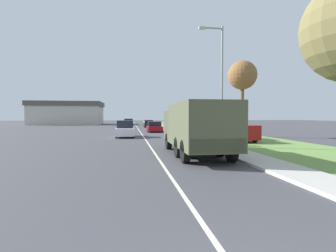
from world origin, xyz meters
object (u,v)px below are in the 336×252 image
military_truck (196,126)px  car_third_ahead (149,124)px  pickup_truck (235,130)px  lamp_post (219,76)px  car_nearest_ahead (125,130)px  car_second_ahead (154,127)px  car_farthest_ahead (127,121)px  car_fourth_ahead (129,122)px

military_truck → car_third_ahead: size_ratio=1.92×
pickup_truck → lamp_post: 6.69m
car_nearest_ahead → lamp_post: 12.35m
pickup_truck → car_third_ahead: bearing=101.0°
car_nearest_ahead → car_second_ahead: car_nearest_ahead is taller
car_third_ahead → military_truck: bearing=-90.0°
military_truck → car_nearest_ahead: bearing=107.1°
pickup_truck → car_farthest_ahead: bearing=100.4°
car_third_ahead → car_farthest_ahead: bearing=99.8°
car_nearest_ahead → car_second_ahead: (3.74, 8.13, -0.11)m
car_second_ahead → car_third_ahead: bearing=88.9°
car_third_ahead → car_farthest_ahead: size_ratio=0.87×
lamp_post → pickup_truck: bearing=55.9°
car_third_ahead → lamp_post: size_ratio=0.49×
pickup_truck → military_truck: bearing=-125.3°
military_truck → car_farthest_ahead: military_truck is taller
car_nearest_ahead → car_second_ahead: 8.95m
car_fourth_ahead → lamp_post: size_ratio=0.58×
car_third_ahead → pickup_truck: bearing=-79.0°
car_second_ahead → car_farthest_ahead: (-3.92, 38.95, -0.01)m
car_third_ahead → car_fourth_ahead: 14.23m
pickup_truck → car_second_ahead: bearing=113.2°
lamp_post → car_second_ahead: bearing=98.5°
car_third_ahead → pickup_truck: pickup_truck is taller
car_third_ahead → car_second_ahead: bearing=-91.1°
car_nearest_ahead → car_farthest_ahead: (-0.18, 47.08, -0.12)m
car_farthest_ahead → car_second_ahead: bearing=-84.3°
military_truck → lamp_post: bearing=53.0°
car_farthest_ahead → lamp_post: size_ratio=0.57×
car_fourth_ahead → pickup_truck: bearing=-77.7°
car_farthest_ahead → lamp_post: (6.59, -56.83, 4.16)m
car_farthest_ahead → pickup_truck: (9.64, -52.33, 0.26)m
car_nearest_ahead → pickup_truck: 10.82m
car_fourth_ahead → car_farthest_ahead: car_fourth_ahead is taller
car_second_ahead → car_fourth_ahead: bearing=96.9°
car_second_ahead → car_third_ahead: (0.28, 14.62, -0.01)m
pickup_truck → car_nearest_ahead: bearing=151.0°
military_truck → car_fourth_ahead: (-3.67, 49.44, -0.89)m
pickup_truck → car_fourth_ahead: bearing=102.3°
car_nearest_ahead → car_fourth_ahead: car_nearest_ahead is taller
car_second_ahead → car_fourth_ahead: car_fourth_ahead is taller
car_third_ahead → lamp_post: lamp_post is taller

